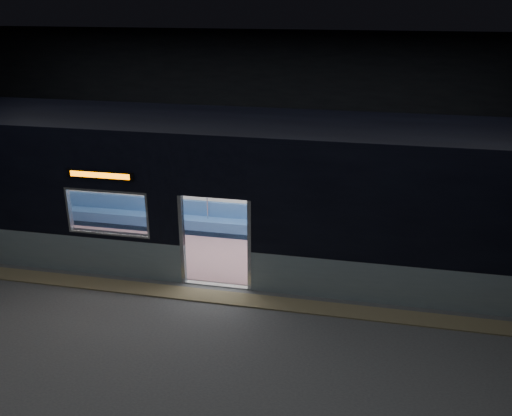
% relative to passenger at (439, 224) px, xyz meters
% --- Properties ---
extents(station_floor, '(24.00, 14.00, 0.01)m').
position_rel_passenger_xyz_m(station_floor, '(-4.80, -3.55, -0.82)').
color(station_floor, '#47494C').
rests_on(station_floor, ground).
extents(station_envelope, '(24.00, 14.00, 5.00)m').
position_rel_passenger_xyz_m(station_envelope, '(-4.80, -3.55, 2.85)').
color(station_envelope, black).
rests_on(station_envelope, station_floor).
extents(tactile_strip, '(22.80, 0.50, 0.03)m').
position_rel_passenger_xyz_m(tactile_strip, '(-4.80, -3.00, -0.80)').
color(tactile_strip, '#8C7F59').
rests_on(tactile_strip, station_floor).
extents(metro_car, '(18.00, 3.04, 3.35)m').
position_rel_passenger_xyz_m(metro_car, '(-4.80, -1.00, 1.03)').
color(metro_car, '#91A5AD').
rests_on(metro_car, station_floor).
extents(passenger, '(0.42, 0.72, 1.41)m').
position_rel_passenger_xyz_m(passenger, '(0.00, 0.00, 0.00)').
color(passenger, black).
rests_on(passenger, metro_car).
extents(handbag, '(0.34, 0.30, 0.15)m').
position_rel_passenger_xyz_m(handbag, '(0.02, -0.24, -0.12)').
color(handbag, black).
rests_on(handbag, passenger).
extents(transit_map, '(0.92, 0.03, 0.60)m').
position_rel_passenger_xyz_m(transit_map, '(-3.73, 0.31, 0.63)').
color(transit_map, white).
rests_on(transit_map, metro_car).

